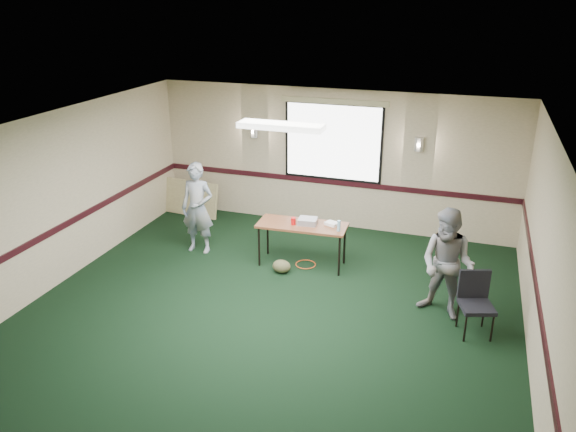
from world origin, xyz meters
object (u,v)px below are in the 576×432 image
(projector, at_px, (308,221))
(person_left, at_px, (198,208))
(person_right, at_px, (447,264))
(conference_chair, at_px, (475,298))
(folding_table, at_px, (302,227))

(projector, bearing_deg, person_left, 176.07)
(person_left, xyz_separation_m, person_right, (4.31, -0.85, -0.01))
(conference_chair, height_order, person_left, person_left)
(projector, relative_size, person_right, 0.19)
(conference_chair, xyz_separation_m, person_left, (-4.73, 1.13, 0.31))
(folding_table, height_order, projector, projector)
(conference_chair, bearing_deg, person_left, 147.89)
(person_right, bearing_deg, conference_chair, -13.80)
(person_right, bearing_deg, person_left, -170.66)
(person_right, bearing_deg, folding_table, 179.96)
(folding_table, relative_size, conference_chair, 1.75)
(person_left, bearing_deg, projector, 0.49)
(projector, xyz_separation_m, conference_chair, (2.73, -1.22, -0.29))
(projector, xyz_separation_m, person_left, (-2.00, -0.09, 0.02))
(conference_chair, bearing_deg, person_right, 127.08)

